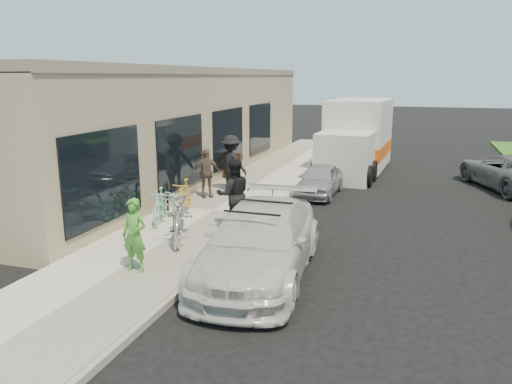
# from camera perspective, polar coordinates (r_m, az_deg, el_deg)

# --- Properties ---
(ground) EXTENTS (120.00, 120.00, 0.00)m
(ground) POSITION_cam_1_polar(r_m,az_deg,el_deg) (11.12, -1.42, -7.51)
(ground) COLOR black
(ground) RESTS_ON ground
(sidewalk) EXTENTS (3.00, 34.00, 0.15)m
(sidewalk) POSITION_cam_1_polar(r_m,az_deg,el_deg) (14.45, -4.87, -2.35)
(sidewalk) COLOR beige
(sidewalk) RESTS_ON ground
(curb) EXTENTS (0.12, 34.00, 0.13)m
(curb) POSITION_cam_1_polar(r_m,az_deg,el_deg) (13.94, 1.00, -2.93)
(curb) COLOR gray
(curb) RESTS_ON ground
(storefront) EXTENTS (3.60, 20.00, 4.22)m
(storefront) POSITION_cam_1_polar(r_m,az_deg,el_deg) (19.91, -7.96, 7.82)
(storefront) COLOR tan
(storefront) RESTS_ON ground
(bike_rack) EXTENTS (0.23, 0.59, 0.87)m
(bike_rack) POSITION_cam_1_polar(r_m,az_deg,el_deg) (14.12, -10.30, -0.38)
(bike_rack) COLOR black
(bike_rack) RESTS_ON sidewalk
(sandwich_board) EXTENTS (0.62, 0.63, 0.92)m
(sandwich_board) POSITION_cam_1_polar(r_m,az_deg,el_deg) (18.77, -2.81, 2.98)
(sandwich_board) COLOR black
(sandwich_board) RESTS_ON sidewalk
(sedan_white) EXTENTS (2.36, 4.99, 1.45)m
(sedan_white) POSITION_cam_1_polar(r_m,az_deg,el_deg) (9.95, 0.49, -5.72)
(sedan_white) COLOR silver
(sedan_white) RESTS_ON ground
(sedan_silver) EXTENTS (1.29, 3.06, 1.03)m
(sedan_silver) POSITION_cam_1_polar(r_m,az_deg,el_deg) (16.88, 7.30, 1.38)
(sedan_silver) COLOR #ABAAAF
(sedan_silver) RESTS_ON ground
(moving_truck) EXTENTS (2.54, 6.13, 2.96)m
(moving_truck) POSITION_cam_1_polar(r_m,az_deg,el_deg) (21.30, 11.40, 5.83)
(moving_truck) COLOR silver
(moving_truck) RESTS_ON ground
(far_car_gray) EXTENTS (3.59, 4.94, 1.25)m
(far_car_gray) POSITION_cam_1_polar(r_m,az_deg,el_deg) (19.83, 27.04, 2.10)
(far_car_gray) COLOR #5D6062
(far_car_gray) RESTS_ON ground
(tandem_bike) EXTENTS (1.68, 2.46, 1.23)m
(tandem_bike) POSITION_cam_1_polar(r_m,az_deg,el_deg) (11.93, -8.65, -2.37)
(tandem_bike) COLOR #B3B2B5
(tandem_bike) RESTS_ON sidewalk
(woman_rider) EXTENTS (0.57, 0.40, 1.47)m
(woman_rider) POSITION_cam_1_polar(r_m,az_deg,el_deg) (10.05, -13.72, -4.82)
(woman_rider) COLOR #459130
(woman_rider) RESTS_ON sidewalk
(man_standing) EXTENTS (1.10, 1.04, 1.79)m
(man_standing) POSITION_cam_1_polar(r_m,az_deg,el_deg) (12.41, -2.57, -0.27)
(man_standing) COLOR black
(man_standing) RESTS_ON sidewalk
(cruiser_bike_a) EXTENTS (0.87, 1.54, 0.89)m
(cruiser_bike_a) POSITION_cam_1_polar(r_m,az_deg,el_deg) (13.33, -10.91, -1.55)
(cruiser_bike_a) COLOR #9BE7D4
(cruiser_bike_a) RESTS_ON sidewalk
(cruiser_bike_b) EXTENTS (0.59, 1.63, 0.85)m
(cruiser_bike_b) POSITION_cam_1_polar(r_m,az_deg,el_deg) (13.65, -9.96, -1.25)
(cruiser_bike_b) COLOR #9BE7D4
(cruiser_bike_b) RESTS_ON sidewalk
(cruiser_bike_c) EXTENTS (0.75, 1.63, 0.94)m
(cruiser_bike_c) POSITION_cam_1_polar(r_m,az_deg,el_deg) (14.06, -8.23, -0.58)
(cruiser_bike_c) COLOR gold
(cruiser_bike_c) RESTS_ON sidewalk
(bystander_a) EXTENTS (1.37, 1.05, 1.87)m
(bystander_a) POSITION_cam_1_polar(r_m,az_deg,el_deg) (16.67, -2.85, 3.31)
(bystander_a) COLOR black
(bystander_a) RESTS_ON sidewalk
(bystander_b) EXTENTS (0.95, 0.86, 1.56)m
(bystander_b) POSITION_cam_1_polar(r_m,az_deg,el_deg) (15.83, -5.74, 2.16)
(bystander_b) COLOR brown
(bystander_b) RESTS_ON sidewalk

